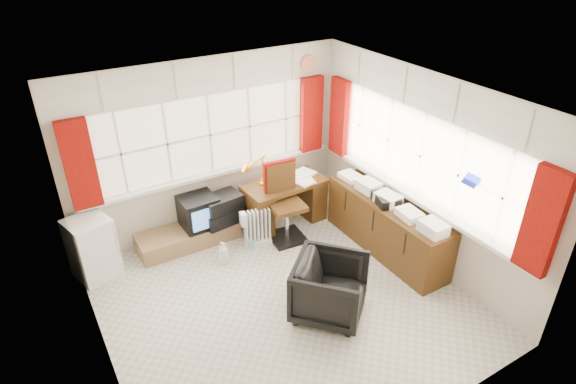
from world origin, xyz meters
The scene contains 19 objects.
ground centered at (0.00, 0.00, 0.00)m, with size 4.00×4.00×0.00m, color beige.
room_walls centered at (0.00, 0.00, 1.50)m, with size 4.00×4.00×4.00m.
window_back centered at (0.00, 1.94, 0.95)m, with size 3.70×0.12×3.60m.
window_right centered at (1.94, 0.00, 0.95)m, with size 0.12×3.70×3.60m.
curtains centered at (0.92, 0.93, 1.46)m, with size 3.83×3.83×1.15m.
overhead_cabinets centered at (0.98, 0.98, 2.25)m, with size 3.98×3.98×0.48m.
desk centered at (0.88, 1.48, 0.39)m, with size 1.22×0.64×0.73m.
desk_lamp centered at (0.60, 1.61, 1.02)m, with size 0.19×0.17×0.47m.
task_chair centered at (0.71, 1.23, 0.60)m, with size 0.52×0.54×1.14m.
office_chair centered at (0.35, -0.42, 0.36)m, with size 0.77×0.79×0.72m, color black.
radiator centered at (0.28, 1.21, 0.23)m, with size 0.39×0.20×0.56m.
credenza centered at (1.73, 0.20, 0.40)m, with size 0.50×2.00×0.85m.
file_tray centered at (1.69, 0.22, 0.81)m, with size 0.28×0.36×0.12m, color black.
tv_bench centered at (-0.55, 1.72, 0.12)m, with size 1.40×0.50×0.25m, color #8F6747.
crt_tv centered at (-0.36, 1.72, 0.47)m, with size 0.50×0.47×0.44m.
hifi_stack centered at (-0.04, 1.64, 0.45)m, with size 0.62×0.44×0.42m.
mini_fridge centered at (-1.80, 1.68, 0.41)m, with size 0.59×0.59×0.82m.
spray_bottle_a centered at (-0.31, 1.06, 0.16)m, with size 0.13×0.13×0.33m, color silver.
spray_bottle_b centered at (0.14, 1.17, 0.10)m, with size 0.09×0.09×0.20m, color #86C8C0.
Camera 1 is at (-2.21, -3.77, 4.00)m, focal length 30.00 mm.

